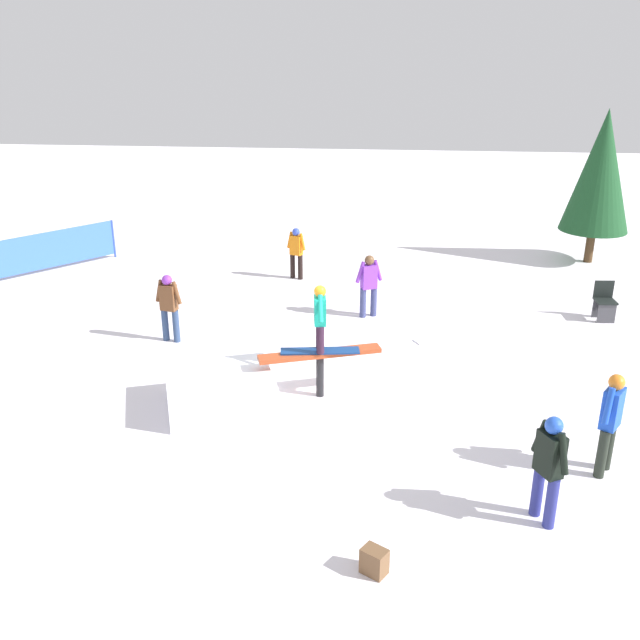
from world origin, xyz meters
The scene contains 14 objects.
ground_plane centered at (0.00, 0.00, 0.00)m, with size 60.00×60.00×0.00m, color white.
rail_feature centered at (0.00, 0.00, 0.73)m, with size 2.16×0.99×0.87m.
snow_kicker_ramp centered at (-1.69, -0.59, 0.31)m, with size 1.80×1.50×0.62m, color white.
main_rider_on_rail centered at (0.00, 0.00, 1.46)m, with size 1.41×0.73×1.23m.
bystander_black centered at (3.30, -3.25, 0.88)m, with size 0.40×0.66×1.57m.
bystander_purple centered at (0.72, 4.01, 0.82)m, with size 0.63×0.35×1.46m.
bystander_orange centered at (-1.28, 6.59, 0.77)m, with size 0.55×0.31×1.37m.
bystander_brown centered at (-3.39, 2.17, 0.82)m, with size 0.62×0.28×1.47m.
bystander_blue centered at (4.41, -2.00, 0.90)m, with size 0.43×0.60×1.61m.
loose_snowboard_white centered at (2.46, 2.95, 0.01)m, with size 1.55×0.28×0.02m, color silver.
folding_chair centered at (6.06, 4.35, 0.41)m, with size 0.47×0.47×0.88m.
backpack_on_snow centered at (1.10, -4.48, 0.17)m, with size 0.30×0.22×0.34m, color brown.
safety_fence centered at (-8.06, 6.59, 0.60)m, with size 2.52×2.92×1.10m.
pine_tree_near centered at (6.85, 8.91, 2.59)m, with size 1.88×1.88×4.26m.
Camera 1 is at (1.13, -11.37, 6.04)m, focal length 40.00 mm.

